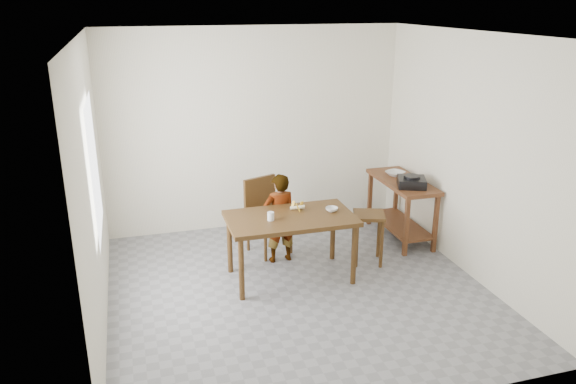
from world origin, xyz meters
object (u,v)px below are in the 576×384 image
object	(u,v)px
prep_counter	(401,209)
dining_chair	(269,217)
child	(279,218)
dining_table	(290,247)
stool	(368,238)

from	to	relation	value
prep_counter	dining_chair	xyz separation A→B (m)	(-1.78, 0.04, 0.07)
child	dining_chair	world-z (taller)	child
dining_table	child	size ratio (longest dim) A/B	1.27
stool	prep_counter	bearing A→B (deg)	38.38
dining_table	child	xyz separation A→B (m)	(-0.00, 0.46, 0.17)
prep_counter	child	xyz separation A→B (m)	(-1.72, -0.24, 0.15)
child	stool	distance (m)	1.08
prep_counter	child	distance (m)	1.74
prep_counter	dining_table	bearing A→B (deg)	-157.85
dining_chair	child	bearing A→B (deg)	-99.15
stool	dining_table	bearing A→B (deg)	-172.40
child	dining_chair	size ratio (longest dim) A/B	1.18
dining_chair	stool	size ratio (longest dim) A/B	1.49
dining_table	prep_counter	world-z (taller)	prep_counter
stool	child	bearing A→B (deg)	161.84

